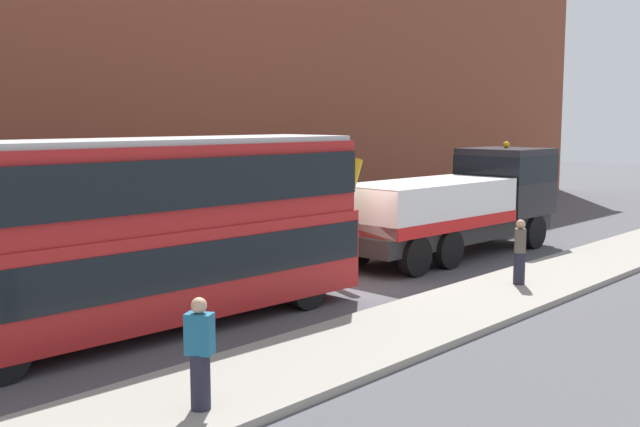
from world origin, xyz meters
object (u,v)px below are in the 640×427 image
at_px(double_decker_bus, 135,228).
at_px(pedestrian_bystander, 520,253).
at_px(pedestrian_onlooker, 200,355).
at_px(recovery_tow_truck, 460,202).

bearing_deg(double_decker_bus, pedestrian_bystander, -20.94).
bearing_deg(pedestrian_onlooker, pedestrian_bystander, -25.15).
bearing_deg(recovery_tow_truck, pedestrian_bystander, -128.10).
relative_size(recovery_tow_truck, double_decker_bus, 0.92).
distance_m(recovery_tow_truck, pedestrian_bystander, 5.25).
distance_m(recovery_tow_truck, double_decker_bus, 12.47).
xyz_separation_m(double_decker_bus, pedestrian_onlooker, (-1.99, -4.58, -1.25)).
height_order(double_decker_bus, pedestrian_bystander, double_decker_bus).
distance_m(recovery_tow_truck, pedestrian_onlooker, 15.18).
height_order(double_decker_bus, pedestrian_onlooker, double_decker_bus).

